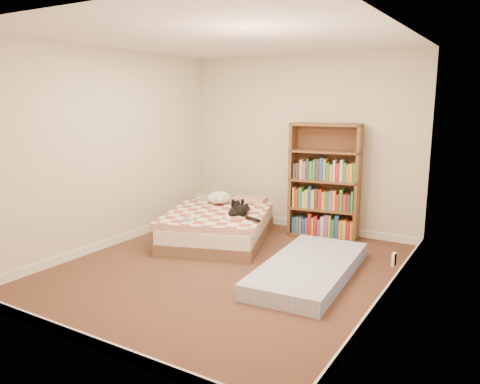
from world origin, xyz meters
The scene contains 6 objects.
room centered at (0.00, 0.00, 1.20)m, with size 3.51×4.01×2.51m.
bed centered at (-0.67, 0.89, 0.21)m, with size 1.71×2.03×0.46m.
bookshelf centered at (0.47, 1.76, 0.57)m, with size 0.98×0.44×1.56m.
floor_mattress centered at (0.89, 0.25, 0.08)m, with size 0.84×1.86×0.17m, color #6F7DBA.
black_cat centered at (-0.26, 0.74, 0.49)m, with size 0.44×0.73×0.17m.
white_dog centered at (-0.89, 1.18, 0.50)m, with size 0.37×0.37×0.17m.
Camera 1 is at (2.72, -4.23, 1.88)m, focal length 35.00 mm.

